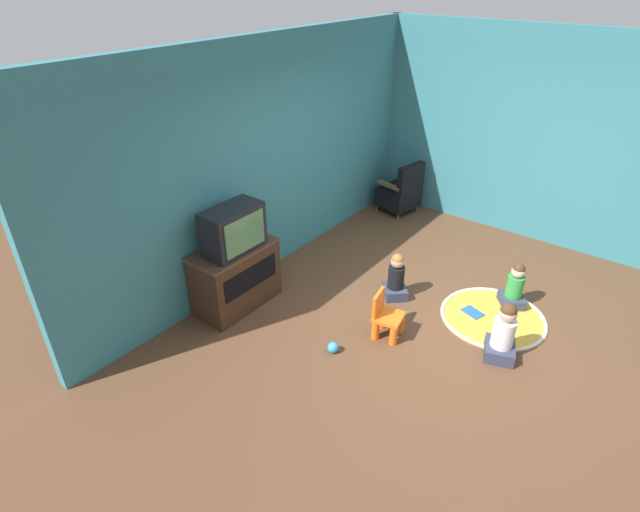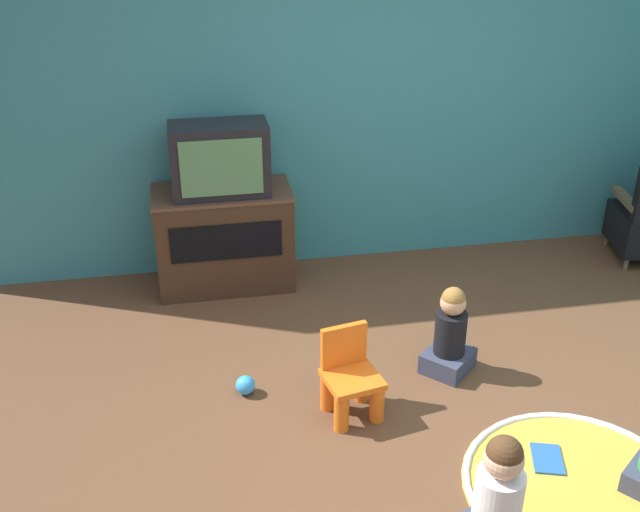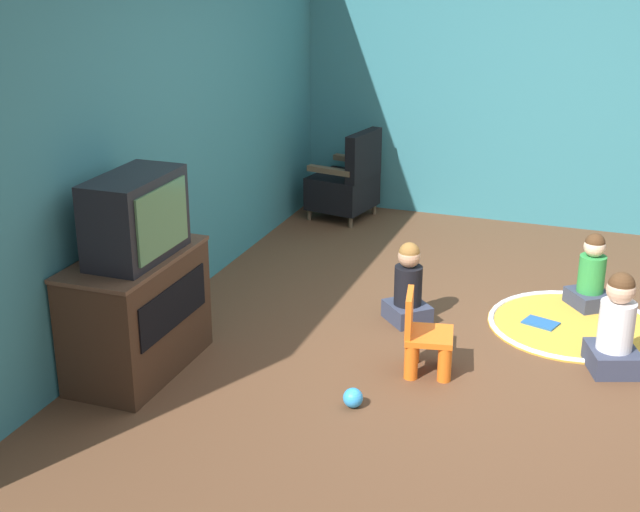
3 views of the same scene
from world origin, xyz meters
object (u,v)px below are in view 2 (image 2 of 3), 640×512
object	(u,v)px
tv_cabinet	(224,237)
child_watching_left	(450,335)
toy_ball	(245,385)
book	(547,460)
child_watching_right	(497,504)
television	(220,159)
yellow_kid_chair	(351,382)

from	to	relation	value
tv_cabinet	child_watching_left	distance (m)	1.85
child_watching_left	toy_ball	distance (m)	1.26
child_watching_left	book	xyz separation A→B (m)	(0.24, -0.88, -0.23)
tv_cabinet	child_watching_right	distance (m)	2.89
child_watching_left	toy_ball	bearing A→B (deg)	137.11
television	yellow_kid_chair	bearing A→B (deg)	-70.37
child_watching_right	child_watching_left	bearing A→B (deg)	58.76
child_watching_right	book	bearing A→B (deg)	23.72
tv_cabinet	child_watching_right	xyz separation A→B (m)	(0.98, -2.72, -0.10)
yellow_kid_chair	toy_ball	bearing A→B (deg)	143.01
yellow_kid_chair	child_watching_left	xyz separation A→B (m)	(0.68, 0.29, 0.04)
yellow_kid_chair	book	xyz separation A→B (m)	(0.92, -0.59, -0.19)
child_watching_right	tv_cabinet	bearing A→B (deg)	89.74
tv_cabinet	television	xyz separation A→B (m)	(0.00, -0.04, 0.61)
yellow_kid_chair	child_watching_right	world-z (taller)	child_watching_right
television	child_watching_left	xyz separation A→B (m)	(1.25, -1.31, -0.74)
yellow_kid_chair	toy_ball	size ratio (longest dim) A/B	4.46
toy_ball	child_watching_left	bearing A→B (deg)	0.54
television	tv_cabinet	bearing A→B (deg)	90.00
tv_cabinet	television	bearing A→B (deg)	-90.00
child_watching_right	yellow_kid_chair	bearing A→B (deg)	90.69
toy_ball	television	bearing A→B (deg)	90.23
child_watching_left	television	bearing A→B (deg)	90.11
television	toy_ball	distance (m)	1.62
toy_ball	book	bearing A→B (deg)	-30.33
television	child_watching_left	size ratio (longest dim) A/B	1.17
yellow_kid_chair	child_watching_left	distance (m)	0.74
tv_cabinet	book	world-z (taller)	tv_cabinet
book	yellow_kid_chair	bearing A→B (deg)	74.96
child_watching_right	book	size ratio (longest dim) A/B	2.46
toy_ball	book	world-z (taller)	toy_ball
television	book	distance (m)	2.82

